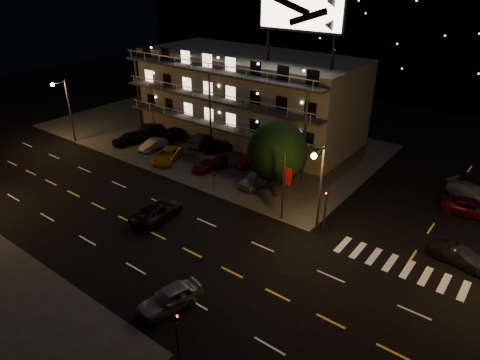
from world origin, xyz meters
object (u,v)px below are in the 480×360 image
Objects in this scene: lot_car_2 at (167,155)px; road_car_west at (157,211)px; side_car_0 at (459,256)px; road_car_east at (170,298)px; tree at (277,153)px; lot_car_7 at (201,139)px; lot_car_4 at (256,178)px.

road_car_west is at bearing -72.34° from lot_car_2.
road_car_west is at bearing 122.03° from side_car_0.
road_car_east is 0.85× the size of road_car_west.
tree reaches higher than lot_car_7.
road_car_west is (-6.11, -9.80, -3.85)m from tree.
lot_car_4 is 1.07× the size of side_car_0.
lot_car_4 is 18.35m from road_car_east.
lot_car_4 is 0.99× the size of road_car_east.
tree reaches higher than road_car_east.
lot_car_2 is 31.10m from side_car_0.
lot_car_2 is 12.31m from road_car_west.
tree is 1.42× the size of road_car_west.
side_car_0 is at bearing -2.56° from lot_car_4.
lot_car_2 is at bearing 74.64° from lot_car_7.
side_car_0 is 24.72m from road_car_west.
tree is 17.59m from road_car_east.
lot_car_4 reaches higher than lot_car_7.
tree is 4.61m from lot_car_4.
tree is 17.23m from side_car_0.
road_car_east is at bearing 149.50° from side_car_0.
road_car_east is (17.09, -16.33, -0.05)m from lot_car_2.
tree is at bearing -126.36° from road_car_west.
lot_car_7 is at bearing 157.95° from lot_car_4.
tree is at bearing 142.01° from lot_car_7.
lot_car_2 is 1.07× the size of road_car_east.
road_car_east is at bearing -80.69° from tree.
side_car_0 is at bearing 151.87° from lot_car_7.
side_car_0 is (19.50, -1.05, -0.23)m from lot_car_4.
road_car_east reaches higher than lot_car_2.
tree is 14.82m from lot_car_2.
side_car_0 is at bearing -1.65° from tree.
lot_car_2 is 6.09m from lot_car_7.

